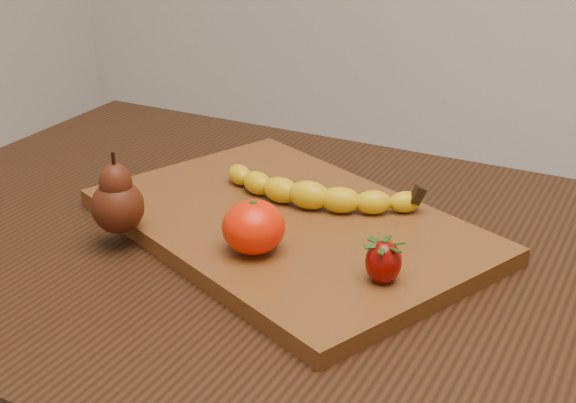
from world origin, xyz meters
The scene contains 6 objects.
table centered at (0.00, 0.00, 0.66)m, with size 1.00×0.70×0.76m.
cutting_board centered at (0.01, 0.03, 0.77)m, with size 0.45×0.30×0.02m, color brown.
banana centered at (0.02, 0.06, 0.80)m, with size 0.21×0.06×0.03m, color yellow, non-canonical shape.
pear centered at (-0.14, -0.09, 0.83)m, with size 0.06×0.06×0.09m, color #4A1B0B, non-canonical shape.
mandarin centered at (0.02, -0.06, 0.81)m, with size 0.07×0.07×0.06m, color #F62102.
strawberry centered at (0.16, -0.06, 0.80)m, with size 0.04×0.04×0.05m, color #800603, non-canonical shape.
Camera 1 is at (0.39, -0.71, 1.18)m, focal length 50.00 mm.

